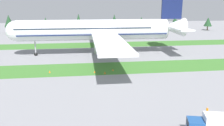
# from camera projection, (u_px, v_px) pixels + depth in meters

# --- Properties ---
(grass_strip_near) EXTENTS (320.00, 12.95, 0.01)m
(grass_strip_near) POSITION_uv_depth(u_px,v_px,m) (114.00, 68.00, 68.70)
(grass_strip_near) COLOR #3D752D
(grass_strip_near) RESTS_ON ground
(grass_strip_far) EXTENTS (320.00, 12.95, 0.01)m
(grass_strip_far) POSITION_uv_depth(u_px,v_px,m) (102.00, 45.00, 105.07)
(grass_strip_far) COLOR #3D752D
(grass_strip_far) RESTS_ON ground
(airliner) EXTENTS (63.42, 78.10, 24.79)m
(airliner) POSITION_uv_depth(u_px,v_px,m) (98.00, 30.00, 84.23)
(airliner) COLOR white
(airliner) RESTS_ON ground
(catering_truck) EXTENTS (7.31, 4.02, 3.58)m
(catering_truck) POSITION_uv_depth(u_px,v_px,m) (214.00, 126.00, 33.03)
(catering_truck) COLOR #1E4C8E
(catering_truck) RESTS_ON ground
(ground_crew_marshaller) EXTENTS (0.36, 0.55, 1.74)m
(ground_crew_marshaller) POSITION_uv_depth(u_px,v_px,m) (207.00, 111.00, 39.48)
(ground_crew_marshaller) COLOR black
(ground_crew_marshaller) RESTS_ON ground
(taxiway_marker_0) EXTENTS (0.44, 0.44, 0.56)m
(taxiway_marker_0) POSITION_uv_depth(u_px,v_px,m) (95.00, 72.00, 64.00)
(taxiway_marker_0) COLOR orange
(taxiway_marker_0) RESTS_ON ground
(taxiway_marker_1) EXTENTS (0.44, 0.44, 0.64)m
(taxiway_marker_1) POSITION_uv_depth(u_px,v_px,m) (105.00, 73.00, 62.97)
(taxiway_marker_1) COLOR orange
(taxiway_marker_1) RESTS_ON ground
(taxiway_marker_2) EXTENTS (0.44, 0.44, 0.67)m
(taxiway_marker_2) POSITION_uv_depth(u_px,v_px,m) (50.00, 72.00, 63.88)
(taxiway_marker_2) COLOR orange
(taxiway_marker_2) RESTS_ON ground
(taxiway_marker_3) EXTENTS (0.44, 0.44, 0.53)m
(taxiway_marker_3) POSITION_uv_depth(u_px,v_px,m) (113.00, 70.00, 65.83)
(taxiway_marker_3) COLOR orange
(taxiway_marker_3) RESTS_ON ground
(distant_tree_line) EXTENTS (195.11, 9.52, 11.39)m
(distant_tree_line) POSITION_uv_depth(u_px,v_px,m) (80.00, 22.00, 145.85)
(distant_tree_line) COLOR #4C3823
(distant_tree_line) RESTS_ON ground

